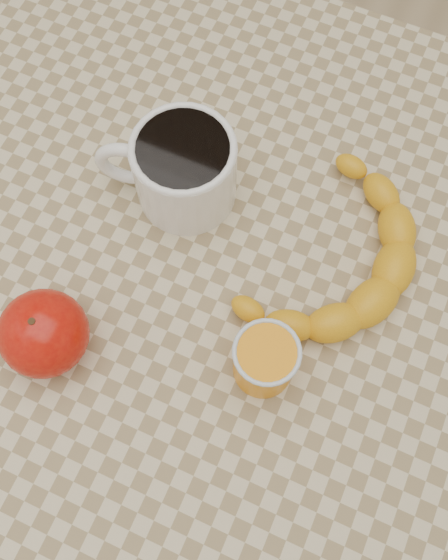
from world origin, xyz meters
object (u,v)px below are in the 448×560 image
at_px(banana, 333,258).
at_px(orange_juice_glass, 265,361).
at_px(apple, 44,333).
at_px(table, 224,312).
at_px(coffee_mug, 182,168).

bearing_deg(banana, orange_juice_glass, -78.43).
distance_m(apple, banana, 0.29).
bearing_deg(orange_juice_glass, banana, 80.37).
relative_size(table, coffee_mug, 5.10).
relative_size(table, orange_juice_glass, 11.18).
bearing_deg(table, coffee_mug, 135.07).
distance_m(table, orange_juice_glass, 0.15).
relative_size(apple, banana, 0.31).
bearing_deg(apple, banana, 40.54).
bearing_deg(banana, coffee_mug, -164.83).
xyz_separation_m(table, banana, (0.09, 0.06, 0.11)).
distance_m(orange_juice_glass, apple, 0.21).
height_order(table, banana, banana).
relative_size(orange_juice_glass, apple, 0.74).
bearing_deg(table, orange_juice_glass, -42.40).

